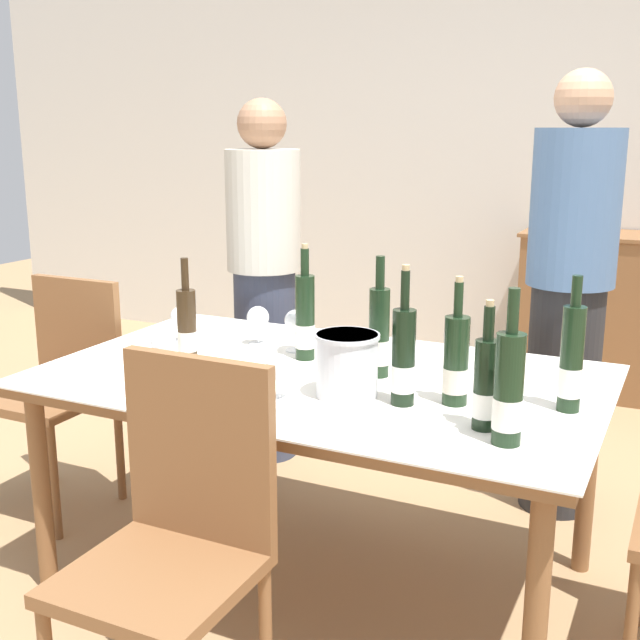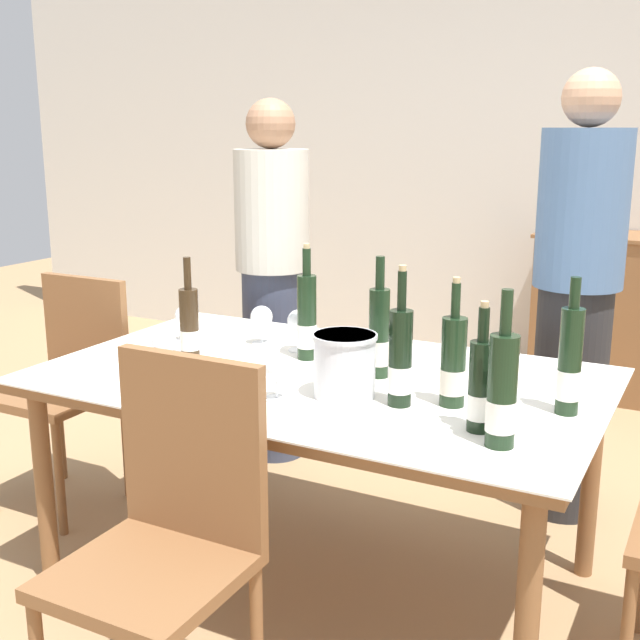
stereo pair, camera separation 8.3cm
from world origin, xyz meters
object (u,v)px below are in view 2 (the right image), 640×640
object	(u,v)px
wine_bottle_4	(481,387)
wine_bottle_2	(400,360)
wine_glass_1	(164,343)
wine_glass_2	(298,322)
wine_bottle_5	(453,364)
wine_glass_0	(185,317)
wine_glass_4	(276,369)
wine_bottle_3	(307,319)
wine_glass_3	(262,318)
chair_left_end	(69,373)
person_guest_left	(576,301)
wine_bottle_0	(379,334)
person_host	(273,283)
wine_bottle_7	(570,364)
dining_table	(320,393)
wine_bottle_1	(189,325)
wine_bottle_6	(502,393)
chair_near_front	(170,526)
ice_bucket	(345,363)

from	to	relation	value
wine_bottle_4	wine_bottle_2	bearing A→B (deg)	161.10
wine_glass_1	wine_glass_2	world-z (taller)	wine_glass_1
wine_bottle_5	wine_glass_0	xyz separation A→B (m)	(-1.11, 0.22, -0.03)
wine_glass_4	wine_bottle_3	bearing A→B (deg)	106.56
wine_glass_1	wine_glass_3	size ratio (longest dim) A/B	1.07
chair_left_end	wine_bottle_5	bearing A→B (deg)	-5.76
wine_glass_4	person_guest_left	size ratio (longest dim) A/B	0.08
wine_bottle_0	wine_bottle_3	distance (m)	0.31
wine_bottle_0	person_host	world-z (taller)	person_host
wine_bottle_0	wine_bottle_2	xyz separation A→B (m)	(0.16, -0.22, -0.00)
wine_glass_0	wine_glass_3	bearing A→B (deg)	18.79
wine_glass_4	person_guest_left	bearing A→B (deg)	61.93
chair_left_end	person_host	world-z (taller)	person_host
wine_bottle_0	chair_left_end	distance (m)	1.40
wine_bottle_4	wine_glass_2	size ratio (longest dim) A/B	2.33
person_host	wine_glass_4	bearing A→B (deg)	-58.68
wine_bottle_3	wine_bottle_7	size ratio (longest dim) A/B	1.03
dining_table	wine_bottle_1	world-z (taller)	wine_bottle_1
wine_bottle_6	dining_table	bearing A→B (deg)	154.71
chair_left_end	wine_bottle_2	bearing A→B (deg)	-8.77
person_guest_left	wine_bottle_7	bearing A→B (deg)	-80.69
wine_bottle_3	wine_glass_0	distance (m)	0.52
wine_bottle_0	wine_bottle_3	size ratio (longest dim) A/B	0.97
wine_bottle_2	wine_bottle_7	world-z (taller)	wine_bottle_2
wine_bottle_0	wine_glass_0	bearing A→B (deg)	174.90
wine_glass_1	chair_left_end	xyz separation A→B (m)	(-0.75, 0.33, -0.30)
wine_bottle_4	wine_bottle_6	distance (m)	0.11
person_host	person_guest_left	distance (m)	1.32
wine_bottle_1	chair_near_front	bearing A→B (deg)	-57.34
wine_bottle_0	chair_near_front	world-z (taller)	wine_bottle_0
wine_bottle_0	wine_bottle_5	distance (m)	0.33
wine_bottle_2	wine_bottle_6	world-z (taller)	wine_bottle_2
wine_bottle_7	wine_bottle_2	bearing A→B (deg)	-160.74
ice_bucket	wine_glass_3	world-z (taller)	ice_bucket
wine_bottle_0	wine_bottle_2	distance (m)	0.27
dining_table	wine_bottle_6	size ratio (longest dim) A/B	4.46
chair_left_end	wine_bottle_7	bearing A→B (deg)	-2.40
wine_glass_1	person_guest_left	world-z (taller)	person_guest_left
wine_bottle_2	chair_left_end	xyz separation A→B (m)	(-1.52, 0.23, -0.33)
wine_bottle_5	wine_bottle_6	xyz separation A→B (m)	(0.20, -0.23, 0.01)
wine_glass_3	person_host	distance (m)	0.71
wine_bottle_3	person_host	xyz separation A→B (m)	(-0.57, 0.73, -0.05)
wine_glass_3	wine_glass_4	bearing A→B (deg)	-54.46
ice_bucket	wine_glass_2	xyz separation A→B (m)	(-0.36, 0.37, 0.00)
wine_bottle_0	chair_near_front	distance (m)	0.91
wine_bottle_0	chair_left_end	bearing A→B (deg)	179.34
wine_bottle_1	wine_glass_1	world-z (taller)	wine_bottle_1
wine_bottle_6	chair_near_front	world-z (taller)	wine_bottle_6
dining_table	chair_left_end	world-z (taller)	chair_left_end
ice_bucket	chair_near_front	size ratio (longest dim) A/B	0.20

